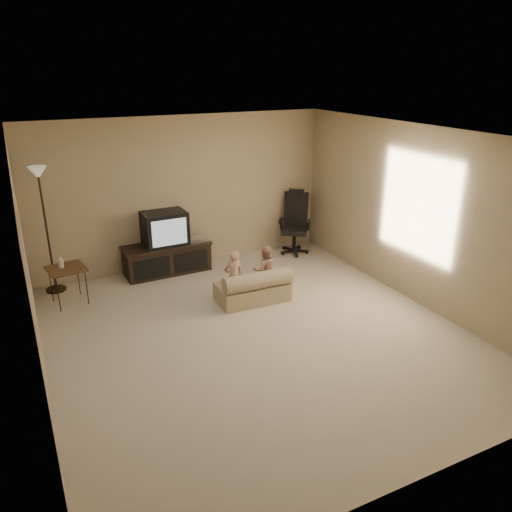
{
  "coord_description": "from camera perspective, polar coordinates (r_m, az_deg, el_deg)",
  "views": [
    {
      "loc": [
        -2.47,
        -5.03,
        3.23
      ],
      "look_at": [
        0.29,
        0.6,
        0.82
      ],
      "focal_mm": 35.0,
      "sensor_mm": 36.0,
      "label": 1
    }
  ],
  "objects": [
    {
      "name": "toddler_left",
      "position": [
        7.14,
        -2.59,
        -2.36
      ],
      "size": [
        0.29,
        0.22,
        0.8
      ],
      "primitive_type": "imported",
      "rotation": [
        0.0,
        0.0,
        3.16
      ],
      "color": "tan",
      "rests_on": "floor"
    },
    {
      "name": "floor_lamp",
      "position": [
        7.81,
        -23.22,
        5.67
      ],
      "size": [
        0.3,
        0.3,
        1.9
      ],
      "color": "black",
      "rests_on": "floor"
    },
    {
      "name": "room_shell",
      "position": [
        5.86,
        0.06,
        4.03
      ],
      "size": [
        5.5,
        5.5,
        5.5
      ],
      "color": "white",
      "rests_on": "floor"
    },
    {
      "name": "child_sofa",
      "position": [
        7.23,
        -0.27,
        -3.74
      ],
      "size": [
        1.04,
        0.61,
        0.5
      ],
      "rotation": [
        0.0,
        0.0,
        -0.03
      ],
      "color": "tan",
      "rests_on": "floor"
    },
    {
      "name": "toddler_right",
      "position": [
        7.42,
        1.0,
        -1.59
      ],
      "size": [
        0.4,
        0.27,
        0.76
      ],
      "primitive_type": "imported",
      "rotation": [
        0.0,
        0.0,
        2.95
      ],
      "color": "tan",
      "rests_on": "floor"
    },
    {
      "name": "office_chair",
      "position": [
        9.11,
        4.46,
        2.93
      ],
      "size": [
        0.73,
        0.74,
        1.14
      ],
      "rotation": [
        0.0,
        0.0,
        -0.62
      ],
      "color": "black",
      "rests_on": "floor"
    },
    {
      "name": "side_table",
      "position": [
        7.55,
        -20.91,
        -1.4
      ],
      "size": [
        0.56,
        0.56,
        0.74
      ],
      "rotation": [
        0.0,
        0.0,
        0.15
      ],
      "color": "brown",
      "rests_on": "floor"
    },
    {
      "name": "tv_stand",
      "position": [
        8.29,
        -10.17,
        0.92
      ],
      "size": [
        1.46,
        0.56,
        1.03
      ],
      "rotation": [
        0.0,
        0.0,
        0.02
      ],
      "color": "black",
      "rests_on": "floor"
    },
    {
      "name": "floor",
      "position": [
        6.47,
        0.05,
        -8.94
      ],
      "size": [
        5.5,
        5.5,
        0.0
      ],
      "primitive_type": "plane",
      "color": "#B6AA90",
      "rests_on": "ground"
    }
  ]
}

